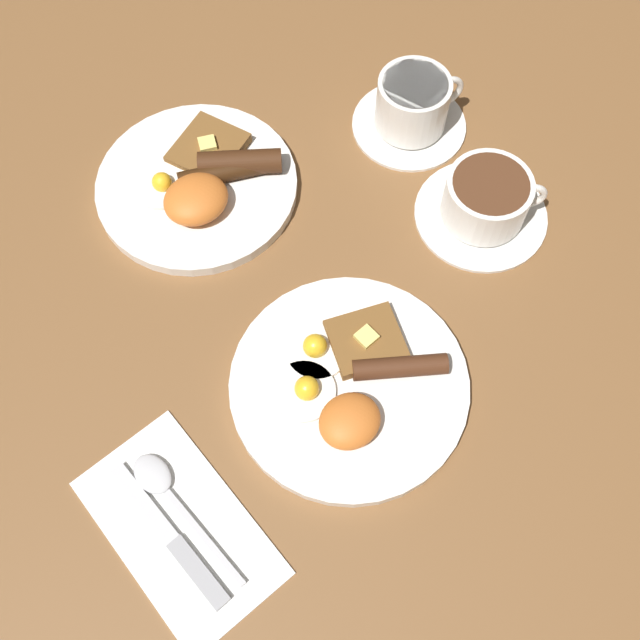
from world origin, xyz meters
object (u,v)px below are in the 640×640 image
teacup_far (412,108)px  spoon (163,487)px  breakfast_plate_far (203,182)px  knife (174,542)px  breakfast_plate_near (349,384)px  teacup_near (486,202)px

teacup_far → spoon: 0.54m
breakfast_plate_far → knife: bearing=-124.9°
breakfast_plate_near → teacup_far: size_ratio=1.75×
breakfast_plate_near → teacup_far: (0.27, 0.24, 0.02)m
teacup_near → teacup_far: bearing=84.9°
knife → teacup_near: bearing=-83.0°
teacup_near → knife: (-0.49, -0.12, -0.02)m
teacup_near → teacup_far: teacup_far is taller
breakfast_plate_far → knife: 0.42m
teacup_near → spoon: bearing=-171.7°
breakfast_plate_near → breakfast_plate_far: 0.31m
breakfast_plate_far → breakfast_plate_near: bearing=-91.2°
breakfast_plate_far → spoon: (-0.22, -0.29, -0.01)m
teacup_far → knife: bearing=-151.2°
breakfast_plate_far → teacup_far: teacup_far is taller
breakfast_plate_near → breakfast_plate_far: size_ratio=1.05×
teacup_near → spoon: 0.48m
teacup_near → breakfast_plate_near: bearing=-161.4°
breakfast_plate_near → knife: size_ratio=1.45×
breakfast_plate_near → breakfast_plate_far: (0.01, 0.31, 0.00)m
teacup_near → knife: teacup_near is taller
breakfast_plate_near → teacup_near: teacup_near is taller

